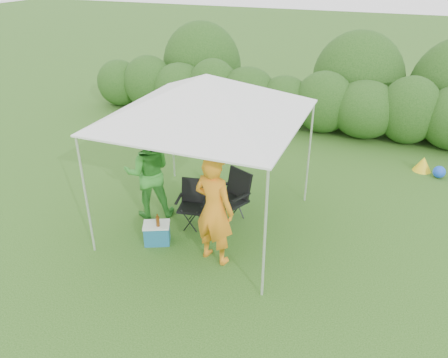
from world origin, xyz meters
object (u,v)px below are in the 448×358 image
(woman, at_px, (148,172))
(chair_right, at_px, (234,193))
(canopy, at_px, (207,96))
(man, at_px, (214,210))
(cooler, at_px, (157,233))
(chair_left, at_px, (193,200))

(woman, bearing_deg, chair_right, 165.26)
(canopy, bearing_deg, chair_right, 40.27)
(canopy, distance_m, woman, 1.94)
(man, relative_size, cooler, 3.47)
(canopy, bearing_deg, man, -61.92)
(chair_right, bearing_deg, woman, -139.58)
(woman, xyz_separation_m, cooler, (0.57, -0.79, -0.72))
(chair_right, height_order, cooler, chair_right)
(chair_right, xyz_separation_m, chair_left, (-0.64, -0.43, -0.06))
(canopy, xyz_separation_m, woman, (-1.17, -0.11, -1.55))
(canopy, relative_size, chair_left, 3.55)
(canopy, xyz_separation_m, chair_right, (0.38, 0.32, -1.91))
(chair_left, relative_size, man, 0.46)
(canopy, relative_size, chair_right, 3.16)
(woman, distance_m, cooler, 1.21)
(chair_right, distance_m, woman, 1.65)
(woman, bearing_deg, cooler, 95.59)
(chair_left, relative_size, cooler, 1.59)
(canopy, height_order, cooler, canopy)
(canopy, xyz_separation_m, chair_left, (-0.27, -0.11, -1.97))
(canopy, height_order, man, canopy)
(chair_right, relative_size, woman, 0.53)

